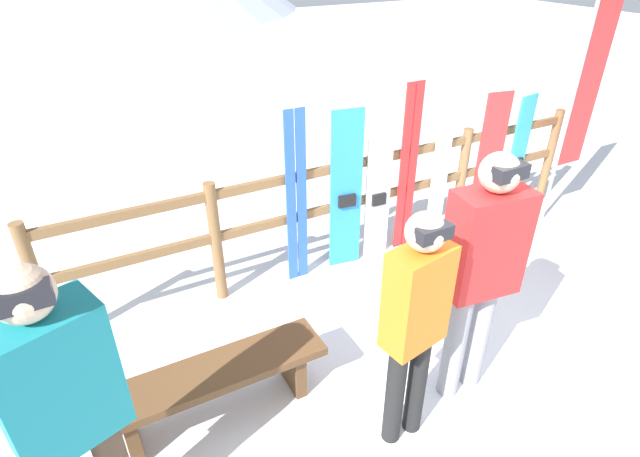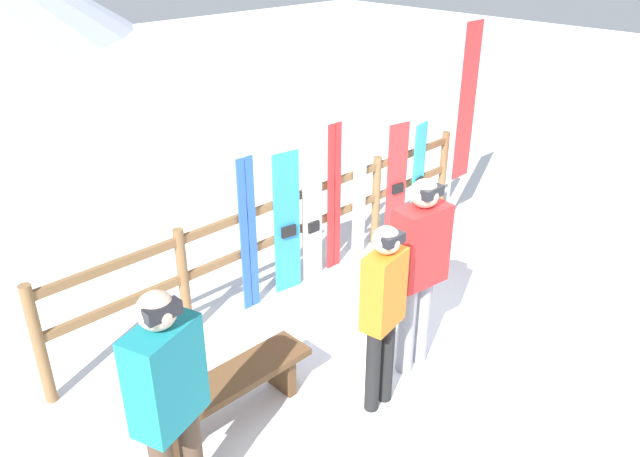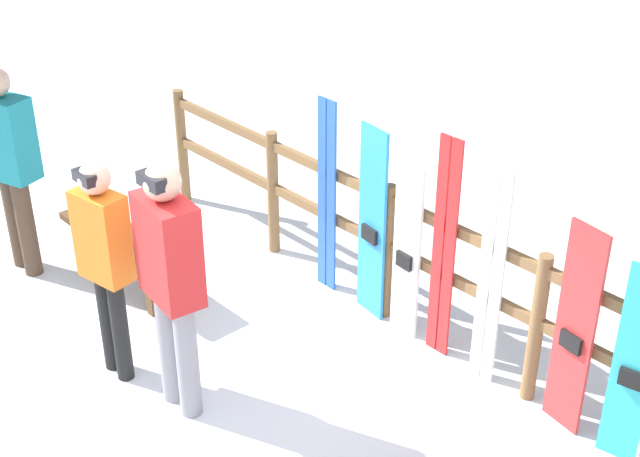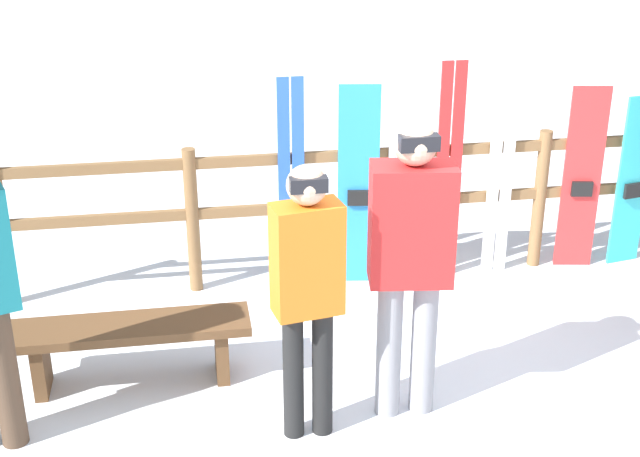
{
  "view_description": "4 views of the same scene",
  "coord_description": "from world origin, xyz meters",
  "px_view_note": "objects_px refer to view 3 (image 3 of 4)",
  "views": [
    {
      "loc": [
        -2.28,
        -1.99,
        2.85
      ],
      "look_at": [
        -0.71,
        0.96,
        0.88
      ],
      "focal_mm": 28.0,
      "sensor_mm": 36.0,
      "label": 1
    },
    {
      "loc": [
        -3.95,
        -2.88,
        3.66
      ],
      "look_at": [
        -0.22,
        0.96,
        0.99
      ],
      "focal_mm": 35.0,
      "sensor_mm": 36.0,
      "label": 2
    },
    {
      "loc": [
        3.99,
        -2.73,
        4.02
      ],
      "look_at": [
        -0.18,
        1.08,
        0.9
      ],
      "focal_mm": 50.0,
      "sensor_mm": 36.0,
      "label": 3
    },
    {
      "loc": [
        -1.41,
        -4.6,
        3.18
      ],
      "look_at": [
        -0.54,
        0.76,
        0.82
      ],
      "focal_mm": 50.0,
      "sensor_mm": 36.0,
      "label": 4
    }
  ],
  "objects_px": {
    "ski_pair_white": "(491,279)",
    "person_teal": "(9,157)",
    "person_orange": "(104,255)",
    "snowboard_cyan": "(636,369)",
    "snowboard_white": "(407,252)",
    "bench": "(124,248)",
    "snowboard_red": "(574,331)",
    "ski_pair_blue": "(327,197)",
    "snowboard_blue": "(372,225)",
    "person_red": "(171,274)",
    "ski_pair_red": "(444,250)"
  },
  "relations": [
    {
      "from": "snowboard_blue",
      "to": "snowboard_cyan",
      "type": "xyz_separation_m",
      "value": [
        2.23,
        -0.0,
        -0.09
      ]
    },
    {
      "from": "bench",
      "to": "snowboard_cyan",
      "type": "relative_size",
      "value": 1.07
    },
    {
      "from": "snowboard_red",
      "to": "ski_pair_blue",
      "type": "bearing_deg",
      "value": 179.92
    },
    {
      "from": "ski_pair_white",
      "to": "person_teal",
      "type": "bearing_deg",
      "value": -154.42
    },
    {
      "from": "person_orange",
      "to": "snowboard_cyan",
      "type": "xyz_separation_m",
      "value": [
        2.9,
        1.89,
        -0.29
      ]
    },
    {
      "from": "snowboard_cyan",
      "to": "ski_pair_white",
      "type": "bearing_deg",
      "value": 179.82
    },
    {
      "from": "person_red",
      "to": "snowboard_white",
      "type": "relative_size",
      "value": 1.28
    },
    {
      "from": "ski_pair_red",
      "to": "ski_pair_blue",
      "type": "bearing_deg",
      "value": -180.0
    },
    {
      "from": "person_teal",
      "to": "ski_pair_red",
      "type": "bearing_deg",
      "value": 28.46
    },
    {
      "from": "person_orange",
      "to": "ski_pair_blue",
      "type": "height_order",
      "value": "person_orange"
    },
    {
      "from": "ski_pair_blue",
      "to": "ski_pair_red",
      "type": "height_order",
      "value": "ski_pair_red"
    },
    {
      "from": "ski_pair_blue",
      "to": "snowboard_cyan",
      "type": "height_order",
      "value": "ski_pair_blue"
    },
    {
      "from": "person_red",
      "to": "ski_pair_red",
      "type": "relative_size",
      "value": 1.05
    },
    {
      "from": "person_red",
      "to": "person_orange",
      "type": "bearing_deg",
      "value": -168.04
    },
    {
      "from": "person_orange",
      "to": "person_teal",
      "type": "distance_m",
      "value": 1.8
    },
    {
      "from": "ski_pair_blue",
      "to": "snowboard_cyan",
      "type": "xyz_separation_m",
      "value": [
        2.74,
        -0.0,
        -0.13
      ]
    },
    {
      "from": "ski_pair_blue",
      "to": "person_teal",
      "type": "bearing_deg",
      "value": -138.67
    },
    {
      "from": "snowboard_white",
      "to": "snowboard_cyan",
      "type": "distance_m",
      "value": 1.87
    },
    {
      "from": "person_orange",
      "to": "snowboard_cyan",
      "type": "bearing_deg",
      "value": 33.03
    },
    {
      "from": "snowboard_blue",
      "to": "snowboard_red",
      "type": "relative_size",
      "value": 1.06
    },
    {
      "from": "bench",
      "to": "ski_pair_white",
      "type": "relative_size",
      "value": 0.91
    },
    {
      "from": "person_teal",
      "to": "snowboard_white",
      "type": "xyz_separation_m",
      "value": [
        2.82,
        1.71,
        -0.34
      ]
    },
    {
      "from": "snowboard_red",
      "to": "ski_pair_red",
      "type": "bearing_deg",
      "value": 179.82
    },
    {
      "from": "snowboard_white",
      "to": "bench",
      "type": "bearing_deg",
      "value": -149.93
    },
    {
      "from": "person_red",
      "to": "ski_pair_white",
      "type": "height_order",
      "value": "person_red"
    },
    {
      "from": "person_orange",
      "to": "snowboard_cyan",
      "type": "relative_size",
      "value": 1.18
    },
    {
      "from": "snowboard_blue",
      "to": "snowboard_cyan",
      "type": "height_order",
      "value": "snowboard_blue"
    },
    {
      "from": "person_orange",
      "to": "ski_pair_red",
      "type": "height_order",
      "value": "ski_pair_red"
    },
    {
      "from": "person_red",
      "to": "ski_pair_white",
      "type": "distance_m",
      "value": 2.13
    },
    {
      "from": "person_teal",
      "to": "ski_pair_white",
      "type": "bearing_deg",
      "value": 25.58
    },
    {
      "from": "ski_pair_blue",
      "to": "snowboard_red",
      "type": "height_order",
      "value": "ski_pair_blue"
    },
    {
      "from": "person_red",
      "to": "person_teal",
      "type": "distance_m",
      "value": 2.39
    },
    {
      "from": "ski_pair_blue",
      "to": "ski_pair_white",
      "type": "bearing_deg",
      "value": 0.0
    },
    {
      "from": "bench",
      "to": "ski_pair_white",
      "type": "distance_m",
      "value": 3.09
    },
    {
      "from": "person_teal",
      "to": "snowboard_blue",
      "type": "bearing_deg",
      "value": 34.84
    },
    {
      "from": "ski_pair_red",
      "to": "snowboard_red",
      "type": "height_order",
      "value": "ski_pair_red"
    },
    {
      "from": "ski_pair_red",
      "to": "ski_pair_white",
      "type": "distance_m",
      "value": 0.42
    },
    {
      "from": "snowboard_blue",
      "to": "snowboard_white",
      "type": "xyz_separation_m",
      "value": [
        0.36,
        -0.0,
        -0.08
      ]
    },
    {
      "from": "person_orange",
      "to": "snowboard_red",
      "type": "bearing_deg",
      "value": 37.44
    },
    {
      "from": "ski_pair_blue",
      "to": "snowboard_blue",
      "type": "relative_size",
      "value": 1.05
    },
    {
      "from": "snowboard_red",
      "to": "snowboard_cyan",
      "type": "relative_size",
      "value": 1.06
    },
    {
      "from": "person_orange",
      "to": "snowboard_white",
      "type": "relative_size",
      "value": 1.17
    },
    {
      "from": "ski_pair_blue",
      "to": "ski_pair_red",
      "type": "xyz_separation_m",
      "value": [
        1.21,
        0.0,
        0.04
      ]
    },
    {
      "from": "person_red",
      "to": "snowboard_red",
      "type": "relative_size",
      "value": 1.22
    },
    {
      "from": "ski_pair_blue",
      "to": "snowboard_blue",
      "type": "height_order",
      "value": "ski_pair_blue"
    },
    {
      "from": "person_orange",
      "to": "bench",
      "type": "bearing_deg",
      "value": 145.63
    },
    {
      "from": "person_teal",
      "to": "snowboard_white",
      "type": "bearing_deg",
      "value": 31.24
    },
    {
      "from": "snowboard_white",
      "to": "ski_pair_blue",
      "type": "bearing_deg",
      "value": 179.77
    },
    {
      "from": "snowboard_blue",
      "to": "ski_pair_white",
      "type": "bearing_deg",
      "value": 0.17
    },
    {
      "from": "snowboard_white",
      "to": "person_red",
      "type": "bearing_deg",
      "value": -103.56
    }
  ]
}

